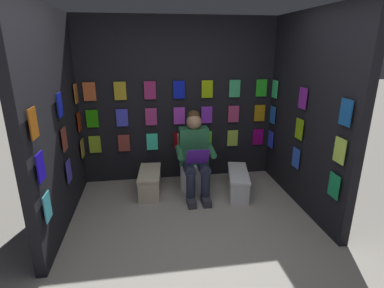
{
  "coord_description": "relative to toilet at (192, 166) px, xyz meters",
  "views": [
    {
      "loc": [
        0.48,
        2.41,
        2.02
      ],
      "look_at": [
        -0.06,
        -1.13,
        0.85
      ],
      "focal_mm": 28.05,
      "sensor_mm": 36.0,
      "label": 1
    }
  ],
  "objects": [
    {
      "name": "ground_plane",
      "position": [
        0.15,
        1.66,
        -0.33
      ],
      "size": [
        30.0,
        30.0,
        0.0
      ],
      "primitive_type": "plane",
      "color": "#9E998E"
    },
    {
      "name": "comic_longbox_far",
      "position": [
        -0.62,
        0.3,
        -0.16
      ],
      "size": [
        0.43,
        0.8,
        0.32
      ],
      "rotation": [
        0.0,
        0.0,
        -0.22
      ],
      "color": "silver",
      "rests_on": "ground"
    },
    {
      "name": "display_wall_back",
      "position": [
        0.15,
        -0.44,
        0.89
      ],
      "size": [
        3.02,
        0.14,
        2.44
      ],
      "color": "black",
      "rests_on": "ground"
    },
    {
      "name": "toilet",
      "position": [
        0.0,
        0.0,
        0.0
      ],
      "size": [
        0.41,
        0.55,
        0.77
      ],
      "rotation": [
        0.0,
        0.0,
        0.0
      ],
      "color": "white",
      "rests_on": "ground"
    },
    {
      "name": "display_wall_right",
      "position": [
        1.65,
        0.63,
        0.89
      ],
      "size": [
        0.14,
        2.05,
        2.44
      ],
      "color": "black",
      "rests_on": "ground"
    },
    {
      "name": "display_wall_left",
      "position": [
        -1.36,
        0.63,
        0.89
      ],
      "size": [
        0.14,
        2.05,
        2.44
      ],
      "color": "black",
      "rests_on": "ground"
    },
    {
      "name": "comic_longbox_near",
      "position": [
        0.63,
        0.12,
        -0.16
      ],
      "size": [
        0.35,
        0.69,
        0.34
      ],
      "rotation": [
        0.0,
        0.0,
        -0.08
      ],
      "color": "beige",
      "rests_on": "ground"
    },
    {
      "name": "person_reading",
      "position": [
        -0.0,
        0.23,
        0.27
      ],
      "size": [
        0.53,
        0.68,
        1.19
      ],
      "rotation": [
        0.0,
        0.0,
        0.0
      ],
      "color": "#286B42",
      "rests_on": "ground"
    }
  ]
}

